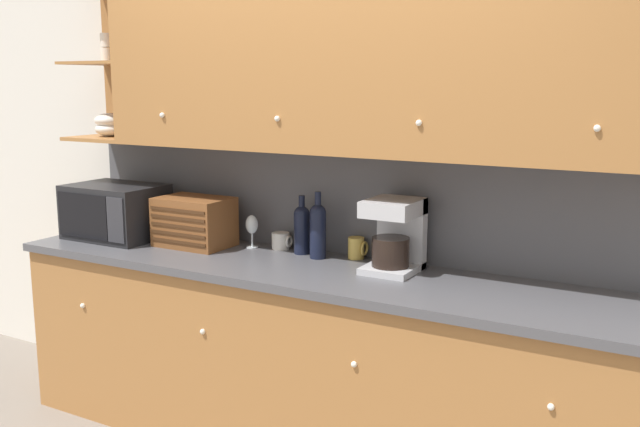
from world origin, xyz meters
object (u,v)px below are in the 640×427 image
(microwave, at_px, (116,211))
(coffee_maker, at_px, (395,234))
(second_wine_bottle, at_px, (302,227))
(bread_box, at_px, (194,222))
(wine_glass, at_px, (252,226))
(mug_blue_second, at_px, (281,241))
(mug, at_px, (357,248))
(wine_bottle, at_px, (318,228))

(microwave, distance_m, coffee_maker, 1.63)
(second_wine_bottle, relative_size, coffee_maker, 0.89)
(bread_box, height_order, wine_glass, bread_box)
(second_wine_bottle, height_order, coffee_maker, coffee_maker)
(wine_glass, bearing_deg, mug_blue_second, 19.81)
(microwave, bearing_deg, mug, 9.93)
(bread_box, bearing_deg, mug_blue_second, 20.60)
(coffee_maker, bearing_deg, microwave, -175.48)
(microwave, relative_size, bread_box, 1.34)
(wine_bottle, distance_m, coffee_maker, 0.42)
(second_wine_bottle, height_order, wine_bottle, wine_bottle)
(microwave, height_order, coffee_maker, coffee_maker)
(mug_blue_second, xyz_separation_m, wine_bottle, (0.26, -0.07, 0.11))
(second_wine_bottle, bearing_deg, mug_blue_second, 167.35)
(bread_box, xyz_separation_m, mug, (0.87, 0.18, -0.08))
(bread_box, bearing_deg, wine_bottle, 7.28)
(wine_glass, relative_size, coffee_maker, 0.52)
(mug_blue_second, bearing_deg, mug, 1.63)
(microwave, bearing_deg, wine_glass, 12.46)
(microwave, xyz_separation_m, coffee_maker, (1.63, 0.13, 0.02))
(microwave, height_order, wine_bottle, wine_bottle)
(microwave, relative_size, second_wine_bottle, 1.72)
(wine_glass, bearing_deg, mug, 6.41)
(microwave, distance_m, mug, 1.40)
(wine_bottle, bearing_deg, bread_box, -172.72)
(bread_box, bearing_deg, wine_glass, 20.99)
(bread_box, distance_m, coffee_maker, 1.13)
(microwave, height_order, wine_glass, microwave)
(wine_bottle, relative_size, mug, 3.15)
(wine_glass, height_order, mug, wine_glass)
(wine_glass, bearing_deg, coffee_maker, -3.24)
(wine_glass, distance_m, coffee_maker, 0.84)
(wine_glass, bearing_deg, microwave, -167.54)
(wine_glass, xyz_separation_m, second_wine_bottle, (0.29, 0.02, 0.02))
(wine_glass, xyz_separation_m, mug_blue_second, (0.15, 0.05, -0.07))
(wine_glass, relative_size, mug_blue_second, 1.65)
(wine_glass, xyz_separation_m, wine_bottle, (0.41, -0.02, 0.03))
(microwave, xyz_separation_m, mug_blue_second, (0.94, 0.23, -0.11))
(mug, bearing_deg, bread_box, -168.54)
(microwave, xyz_separation_m, mug, (1.37, 0.24, -0.10))
(mug_blue_second, bearing_deg, bread_box, -159.40)
(wine_bottle, relative_size, coffee_maker, 0.99)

